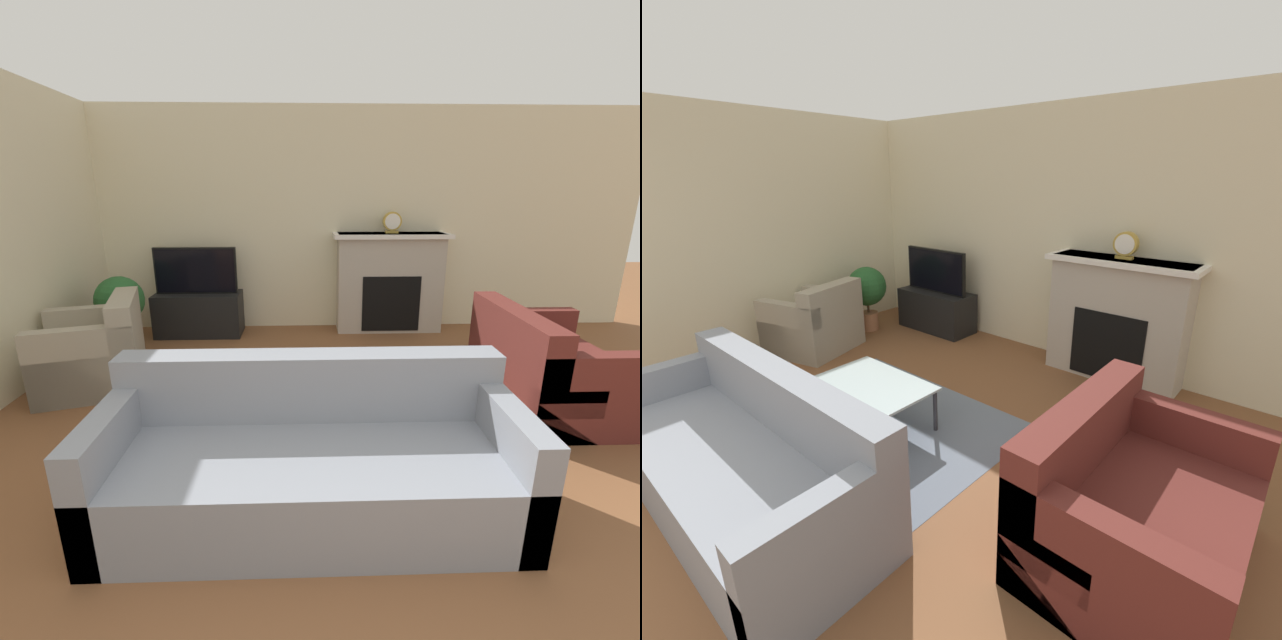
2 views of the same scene
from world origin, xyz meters
TOP-DOWN VIEW (x-y plane):
  - wall_back at (0.00, 4.96)m, footprint 8.23×0.06m
  - wall_left at (-2.64, 2.46)m, footprint 0.06×7.93m
  - area_rug at (-0.17, 2.46)m, footprint 2.16×1.94m
  - fireplace at (0.95, 4.74)m, footprint 1.42×0.44m
  - tv_stand at (-1.42, 4.62)m, footprint 1.04×0.46m
  - tv at (-1.42, 4.62)m, footprint 0.98×0.06m
  - couch_sectional at (-0.08, 1.51)m, footprint 2.22×0.86m
  - couch_loveseat at (1.91, 2.69)m, footprint 0.96×1.30m
  - armchair_by_window at (-2.01, 3.17)m, footprint 1.04×1.06m
  - coffee_table at (-0.17, 2.51)m, footprint 0.96×0.74m
  - potted_plant at (-2.11, 4.01)m, footprint 0.51×0.51m
  - mantel_clock at (0.95, 4.74)m, footprint 0.23×0.07m

SIDE VIEW (x-z plane):
  - area_rug at x=-0.17m, z-range 0.00..0.00m
  - tv_stand at x=-1.42m, z-range 0.00..0.52m
  - couch_loveseat at x=1.91m, z-range -0.12..0.70m
  - couch_sectional at x=-0.08m, z-range -0.12..0.70m
  - armchair_by_window at x=-2.01m, z-range -0.11..0.71m
  - coffee_table at x=-0.17m, z-range 0.16..0.54m
  - potted_plant at x=-2.11m, z-range 0.13..0.98m
  - fireplace at x=0.95m, z-range 0.03..1.26m
  - tv at x=-1.42m, z-range 0.52..1.08m
  - wall_back at x=0.00m, z-range 0.00..2.70m
  - wall_left at x=-2.64m, z-range 0.00..2.70m
  - mantel_clock at x=0.95m, z-range 1.23..1.49m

